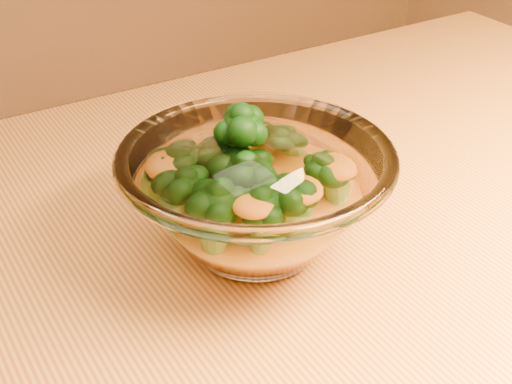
% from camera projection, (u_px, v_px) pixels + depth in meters
% --- Properties ---
extents(table, '(1.20, 0.80, 0.75)m').
position_uv_depth(table, '(285.00, 381.00, 0.59)').
color(table, '#B78136').
rests_on(table, ground).
extents(glass_bowl, '(0.21, 0.21, 0.09)m').
position_uv_depth(glass_bowl, '(256.00, 197.00, 0.55)').
color(glass_bowl, white).
rests_on(glass_bowl, table).
extents(cheese_sauce, '(0.12, 0.12, 0.03)m').
position_uv_depth(cheese_sauce, '(256.00, 218.00, 0.56)').
color(cheese_sauce, orange).
rests_on(cheese_sauce, glass_bowl).
extents(broccoli_heap, '(0.14, 0.13, 0.08)m').
position_uv_depth(broccoli_heap, '(242.00, 180.00, 0.55)').
color(broccoli_heap, black).
rests_on(broccoli_heap, cheese_sauce).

